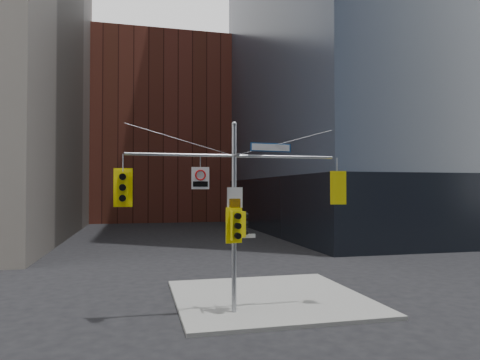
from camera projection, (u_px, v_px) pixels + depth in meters
name	position (u px, v px, depth m)	size (l,w,h in m)	color
ground	(247.00, 333.00, 14.03)	(160.00, 160.00, 0.00)	black
sidewalk_corner	(269.00, 298.00, 18.38)	(8.00, 8.00, 0.15)	gray
podium_ne	(405.00, 204.00, 51.73)	(36.40, 36.40, 6.00)	black
brick_midrise	(160.00, 134.00, 70.73)	(26.00, 20.00, 28.00)	brown
signal_assembly	(234.00, 198.00, 16.06)	(8.00, 0.80, 7.30)	#999CA2
traffic_light_west_arm	(123.00, 188.00, 15.14)	(0.66, 0.52, 1.39)	#FFEA0D
traffic_light_east_arm	(337.00, 188.00, 17.06)	(0.62, 0.57, 1.32)	#FFEA0D
traffic_light_pole_side	(242.00, 224.00, 16.13)	(0.43, 0.36, 0.97)	#FFEA0D
traffic_light_pole_front	(236.00, 226.00, 15.78)	(0.64, 0.56, 1.34)	#FFEA0D
street_sign_blade	(271.00, 147.00, 16.45)	(1.69, 0.26, 0.33)	navy
regulatory_sign_arm	(200.00, 177.00, 15.76)	(0.66, 0.09, 0.82)	silver
regulatory_sign_pole	(235.00, 198.00, 15.95)	(0.58, 0.07, 0.76)	silver
street_blade_ew	(246.00, 236.00, 16.14)	(0.77, 0.08, 0.15)	silver
street_blade_ns	(232.00, 237.00, 16.47)	(0.08, 0.70, 0.14)	#145926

